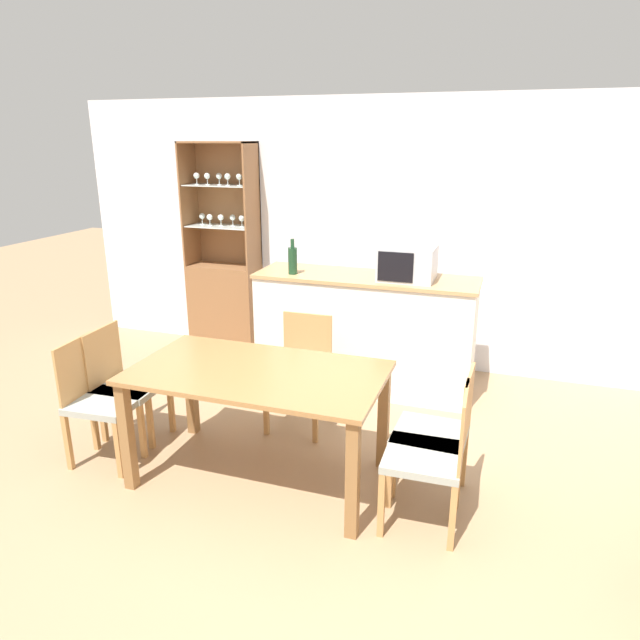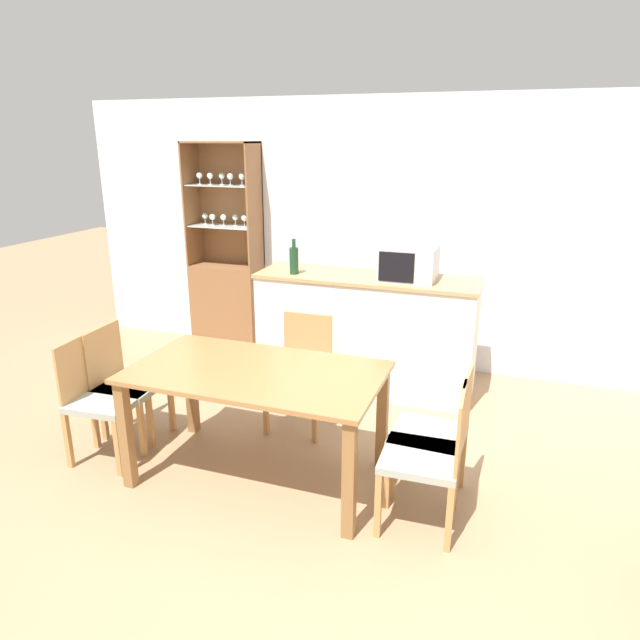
{
  "view_description": "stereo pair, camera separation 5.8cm",
  "coord_description": "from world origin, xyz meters",
  "px_view_note": "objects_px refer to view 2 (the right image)",
  "views": [
    {
      "loc": [
        1.04,
        -2.76,
        2.18
      ],
      "look_at": [
        -0.26,
        1.09,
        0.87
      ],
      "focal_mm": 32.0,
      "sensor_mm": 36.0,
      "label": 1
    },
    {
      "loc": [
        1.1,
        -2.74,
        2.18
      ],
      "look_at": [
        -0.26,
        1.09,
        0.87
      ],
      "focal_mm": 32.0,
      "sensor_mm": 36.0,
      "label": 2
    }
  ],
  "objects_px": {
    "microwave": "(409,263)",
    "dining_chair_side_right_near": "(429,457)",
    "dining_table": "(256,386)",
    "dining_chair_side_left_far": "(126,383)",
    "dining_chair_side_right_far": "(436,435)",
    "display_cabinet": "(228,290)",
    "wine_bottle": "(294,260)",
    "dining_chair_side_left_near": "(101,399)",
    "dining_chair_head_far": "(301,371)"
  },
  "relations": [
    {
      "from": "dining_chair_side_right_far",
      "to": "dining_chair_side_left_near",
      "type": "height_order",
      "value": "same"
    },
    {
      "from": "dining_chair_head_far",
      "to": "dining_chair_side_right_far",
      "type": "distance_m",
      "value": 1.31
    },
    {
      "from": "dining_chair_head_far",
      "to": "dining_chair_side_left_near",
      "type": "height_order",
      "value": "same"
    },
    {
      "from": "dining_chair_head_far",
      "to": "dining_chair_side_right_near",
      "type": "distance_m",
      "value": 1.46
    },
    {
      "from": "display_cabinet",
      "to": "dining_chair_side_right_near",
      "type": "height_order",
      "value": "display_cabinet"
    },
    {
      "from": "dining_chair_head_far",
      "to": "dining_chair_side_left_far",
      "type": "bearing_deg",
      "value": 28.84
    },
    {
      "from": "dining_table",
      "to": "dining_chair_side_left_near",
      "type": "relative_size",
      "value": 1.85
    },
    {
      "from": "display_cabinet",
      "to": "dining_chair_side_left_far",
      "type": "relative_size",
      "value": 2.46
    },
    {
      "from": "wine_bottle",
      "to": "dining_chair_side_right_near",
      "type": "bearing_deg",
      "value": -47.96
    },
    {
      "from": "dining_chair_side_left_far",
      "to": "dining_chair_head_far",
      "type": "bearing_deg",
      "value": 117.3
    },
    {
      "from": "display_cabinet",
      "to": "microwave",
      "type": "xyz_separation_m",
      "value": [
        2.01,
        -0.53,
        0.55
      ]
    },
    {
      "from": "microwave",
      "to": "dining_chair_side_right_near",
      "type": "bearing_deg",
      "value": -74.3
    },
    {
      "from": "dining_table",
      "to": "dining_chair_side_left_far",
      "type": "height_order",
      "value": "dining_chair_side_left_far"
    },
    {
      "from": "dining_chair_side_right_far",
      "to": "dining_chair_side_left_near",
      "type": "bearing_deg",
      "value": 98.9
    },
    {
      "from": "dining_chair_head_far",
      "to": "dining_chair_side_right_far",
      "type": "bearing_deg",
      "value": 149.48
    },
    {
      "from": "dining_chair_side_right_far",
      "to": "wine_bottle",
      "type": "bearing_deg",
      "value": 49.21
    },
    {
      "from": "dining_chair_side_left_near",
      "to": "microwave",
      "type": "height_order",
      "value": "microwave"
    },
    {
      "from": "dining_table",
      "to": "display_cabinet",
      "type": "bearing_deg",
      "value": 122.41
    },
    {
      "from": "dining_chair_side_right_far",
      "to": "wine_bottle",
      "type": "relative_size",
      "value": 2.81
    },
    {
      "from": "dining_table",
      "to": "dining_chair_side_right_near",
      "type": "bearing_deg",
      "value": -6.67
    },
    {
      "from": "wine_bottle",
      "to": "microwave",
      "type": "bearing_deg",
      "value": 7.1
    },
    {
      "from": "dining_chair_side_right_far",
      "to": "display_cabinet",
      "type": "bearing_deg",
      "value": 53.15
    },
    {
      "from": "dining_chair_side_right_far",
      "to": "dining_chair_side_right_near",
      "type": "relative_size",
      "value": 1.0
    },
    {
      "from": "dining_chair_side_left_near",
      "to": "wine_bottle",
      "type": "xyz_separation_m",
      "value": [
        0.79,
        1.64,
        0.71
      ]
    },
    {
      "from": "display_cabinet",
      "to": "wine_bottle",
      "type": "relative_size",
      "value": 6.93
    },
    {
      "from": "dining_chair_side_right_near",
      "to": "microwave",
      "type": "distance_m",
      "value": 1.97
    },
    {
      "from": "dining_chair_side_right_near",
      "to": "dining_chair_side_left_near",
      "type": "height_order",
      "value": "same"
    },
    {
      "from": "dining_table",
      "to": "wine_bottle",
      "type": "relative_size",
      "value": 5.2
    },
    {
      "from": "dining_chair_side_left_far",
      "to": "dining_chair_side_right_far",
      "type": "bearing_deg",
      "value": 87.61
    },
    {
      "from": "dining_chair_side_right_near",
      "to": "dining_table",
      "type": "bearing_deg",
      "value": 81.61
    },
    {
      "from": "dining_chair_side_right_far",
      "to": "microwave",
      "type": "bearing_deg",
      "value": 20.43
    },
    {
      "from": "dining_chair_side_left_far",
      "to": "dining_table",
      "type": "bearing_deg",
      "value": 80.96
    },
    {
      "from": "dining_chair_side_right_near",
      "to": "microwave",
      "type": "relative_size",
      "value": 1.9
    },
    {
      "from": "dining_table",
      "to": "dining_chair_side_left_far",
      "type": "relative_size",
      "value": 1.85
    },
    {
      "from": "dining_chair_side_left_near",
      "to": "microwave",
      "type": "relative_size",
      "value": 1.9
    },
    {
      "from": "dining_chair_head_far",
      "to": "dining_chair_side_left_far",
      "type": "distance_m",
      "value": 1.31
    },
    {
      "from": "dining_chair_side_left_far",
      "to": "dining_chair_side_right_near",
      "type": "bearing_deg",
      "value": 80.94
    },
    {
      "from": "dining_chair_side_right_far",
      "to": "microwave",
      "type": "xyz_separation_m",
      "value": [
        -0.49,
        1.5,
        0.73
      ]
    },
    {
      "from": "dining_chair_head_far",
      "to": "microwave",
      "type": "bearing_deg",
      "value": -127.91
    },
    {
      "from": "dining_table",
      "to": "dining_chair_head_far",
      "type": "height_order",
      "value": "dining_chair_head_far"
    },
    {
      "from": "dining_chair_side_left_far",
      "to": "dining_chair_side_right_far",
      "type": "distance_m",
      "value": 2.27
    },
    {
      "from": "dining_chair_side_left_near",
      "to": "microwave",
      "type": "distance_m",
      "value": 2.61
    },
    {
      "from": "dining_chair_side_left_near",
      "to": "dining_chair_head_far",
      "type": "bearing_deg",
      "value": 125.02
    },
    {
      "from": "display_cabinet",
      "to": "dining_chair_side_right_far",
      "type": "bearing_deg",
      "value": -38.97
    },
    {
      "from": "display_cabinet",
      "to": "dining_chair_side_left_far",
      "type": "bearing_deg",
      "value": -83.35
    },
    {
      "from": "dining_table",
      "to": "dining_chair_side_right_far",
      "type": "height_order",
      "value": "dining_chair_side_right_far"
    },
    {
      "from": "dining_chair_side_left_near",
      "to": "dining_chair_side_right_near",
      "type": "bearing_deg",
      "value": 86.19
    },
    {
      "from": "dining_table",
      "to": "wine_bottle",
      "type": "bearing_deg",
      "value": 102.81
    },
    {
      "from": "dining_chair_head_far",
      "to": "dining_chair_side_left_far",
      "type": "relative_size",
      "value": 1.0
    },
    {
      "from": "dining_chair_side_left_far",
      "to": "dining_chair_side_left_near",
      "type": "height_order",
      "value": "same"
    }
  ]
}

